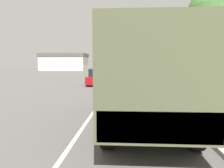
{
  "coord_description": "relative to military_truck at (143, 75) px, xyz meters",
  "views": [
    {
      "loc": [
        1.43,
        2.78,
        2.1
      ],
      "look_at": [
        0.82,
        12.23,
        1.24
      ],
      "focal_mm": 35.0,
      "sensor_mm": 36.0,
      "label": 1
    }
  ],
  "objects": [
    {
      "name": "lane_centre_stripe",
      "position": [
        -2.04,
        29.48,
        -1.73
      ],
      "size": [
        0.12,
        120.0,
        0.0
      ],
      "color": "silver",
      "rests_on": "ground"
    },
    {
      "name": "building_distant",
      "position": [
        -22.07,
        67.07,
        1.18
      ],
      "size": [
        15.57,
        9.84,
        5.74
      ],
      "color": "beige",
      "rests_on": "ground"
    },
    {
      "name": "ground_plane",
      "position": [
        -2.04,
        29.48,
        -1.73
      ],
      "size": [
        180.0,
        180.0,
        0.0
      ],
      "primitive_type": "plane",
      "color": "#565451"
    },
    {
      "name": "car_third_ahead",
      "position": [
        -3.98,
        45.03,
        -1.06
      ],
      "size": [
        1.73,
        4.54,
        1.49
      ],
      "color": "#336B3D",
      "rests_on": "ground"
    },
    {
      "name": "car_second_ahead",
      "position": [
        -0.23,
        30.09,
        -1.06
      ],
      "size": [
        1.71,
        4.32,
        1.48
      ],
      "color": "black",
      "rests_on": "ground"
    },
    {
      "name": "military_truck",
      "position": [
        0.0,
        0.0,
        0.0
      ],
      "size": [
        2.43,
        7.88,
        3.08
      ],
      "color": "#474C38",
      "rests_on": "ground"
    },
    {
      "name": "tree_mid_right",
      "position": [
        5.95,
        9.13,
        4.02
      ],
      "size": [
        4.15,
        4.15,
        7.84
      ],
      "color": "brown",
      "rests_on": "grass_strip_right"
    },
    {
      "name": "car_nearest_ahead",
      "position": [
        -3.53,
        14.24,
        -1.0
      ],
      "size": [
        1.72,
        4.45,
        1.63
      ],
      "color": "maroon",
      "rests_on": "ground"
    },
    {
      "name": "tree_far_right",
      "position": [
        5.15,
        22.35,
        3.93
      ],
      "size": [
        3.48,
        3.48,
        7.4
      ],
      "color": "brown",
      "rests_on": "grass_strip_right"
    },
    {
      "name": "grass_strip_right",
      "position": [
        6.86,
        29.48,
        -1.72
      ],
      "size": [
        7.0,
        120.0,
        0.02
      ],
      "color": "olive",
      "rests_on": "ground"
    },
    {
      "name": "sidewalk_right",
      "position": [
        2.46,
        29.48,
        -1.67
      ],
      "size": [
        1.8,
        120.0,
        0.12
      ],
      "color": "#ADAAA3",
      "rests_on": "ground"
    }
  ]
}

